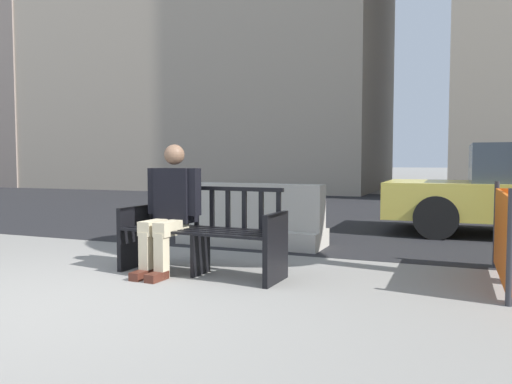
{
  "coord_description": "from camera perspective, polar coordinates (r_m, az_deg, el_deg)",
  "views": [
    {
      "loc": [
        3.03,
        -3.03,
        1.14
      ],
      "look_at": [
        0.66,
        2.87,
        0.75
      ],
      "focal_mm": 35.0,
      "sensor_mm": 36.0,
      "label": 1
    }
  ],
  "objects": [
    {
      "name": "ground_plane",
      "position": [
        4.44,
        -22.81,
        -11.64
      ],
      "size": [
        200.0,
        200.0,
        0.0
      ],
      "primitive_type": "plane",
      "color": "gray"
    },
    {
      "name": "seated_person",
      "position": [
        5.17,
        -9.76,
        -1.53
      ],
      "size": [
        0.59,
        0.74,
        1.31
      ],
      "color": "black",
      "rests_on": "ground"
    },
    {
      "name": "street_asphalt",
      "position": [
        12.17,
        7.37,
        -1.89
      ],
      "size": [
        120.0,
        12.0,
        0.01
      ],
      "primitive_type": "cube",
      "color": "black",
      "rests_on": "ground"
    },
    {
      "name": "street_bench",
      "position": [
        5.07,
        -6.23,
        -4.93
      ],
      "size": [
        1.71,
        0.61,
        0.88
      ],
      "color": "black",
      "rests_on": "ground"
    },
    {
      "name": "jersey_barrier_centre",
      "position": [
        6.81,
        -0.51,
        -3.24
      ],
      "size": [
        2.01,
        0.71,
        0.84
      ],
      "color": "#ADA89E",
      "rests_on": "ground"
    }
  ]
}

